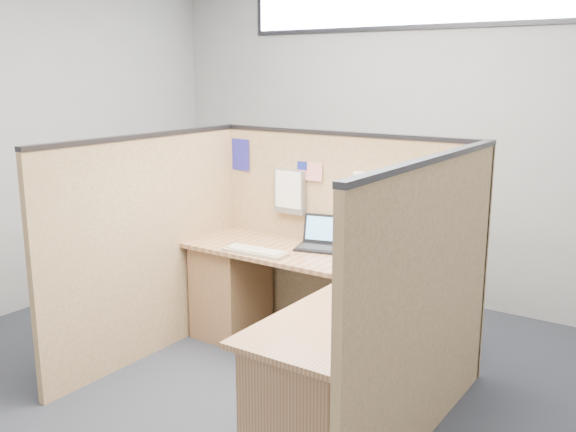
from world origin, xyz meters
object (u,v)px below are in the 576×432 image
Objects in this scene: l_desk at (309,327)px; mouse at (378,272)px; laptop at (323,240)px; keyboard at (255,251)px.

mouse is at bearing 35.13° from l_desk.
laptop reaches higher than keyboard.
l_desk is 0.55m from mouse.
keyboard is 0.89m from mouse.
keyboard is (-0.55, 0.19, 0.35)m from l_desk.
keyboard is (-0.30, -0.39, -0.04)m from laptop.
l_desk is 20.31× the size of mouse.
laptop is 3.67× the size of mouse.
laptop is 0.69m from mouse.
mouse is (0.60, -0.34, -0.03)m from laptop.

